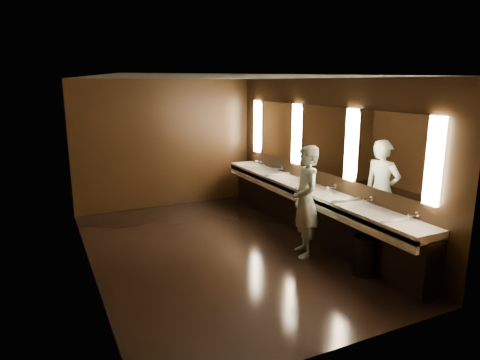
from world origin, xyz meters
name	(u,v)px	position (x,y,z in m)	size (l,w,h in m)	color
floor	(219,251)	(0.00, 0.00, 0.00)	(6.00, 6.00, 0.00)	black
ceiling	(217,77)	(0.00, 0.00, 2.80)	(4.00, 6.00, 0.02)	#2D2D2B
wall_back	(165,144)	(0.00, 3.00, 1.40)	(4.00, 0.02, 2.80)	black
wall_front	(338,223)	(0.00, -3.00, 1.40)	(4.00, 0.02, 2.80)	black
wall_left	(86,180)	(-2.00, 0.00, 1.40)	(0.02, 6.00, 2.80)	black
wall_right	(322,159)	(2.00, 0.00, 1.40)	(0.02, 6.00, 2.80)	black
sink_counter	(310,209)	(1.79, 0.00, 0.50)	(0.55, 5.40, 1.01)	black
mirror_band	(322,139)	(1.98, 0.00, 1.75)	(0.06, 5.03, 1.15)	#FFE0B3
person	(306,202)	(1.18, -0.73, 0.89)	(0.65, 0.43, 1.78)	#7CAEB9
trash_bin	(365,255)	(1.58, -1.71, 0.28)	(0.36, 0.36, 0.56)	black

